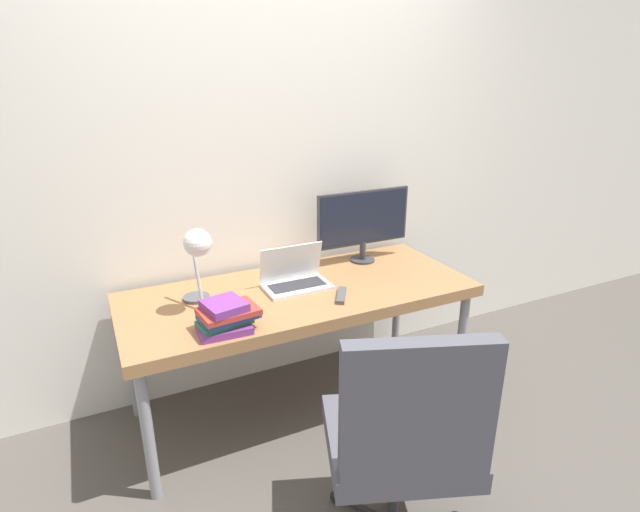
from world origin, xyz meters
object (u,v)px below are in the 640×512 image
monitor (363,220)px  desk_lamp (197,251)px  office_chair (405,433)px  book_stack (226,317)px  laptop (295,278)px

monitor → desk_lamp: 1.04m
office_chair → desk_lamp: bearing=116.7°
monitor → desk_lamp: size_ratio=1.44×
monitor → office_chair: monitor is taller
monitor → office_chair: bearing=-113.4°
monitor → book_stack: size_ratio=2.13×
office_chair → book_stack: 0.88m
desk_lamp → office_chair: desk_lamp is taller
desk_lamp → office_chair: size_ratio=0.41×
desk_lamp → laptop: bearing=7.1°
desk_lamp → book_stack: 0.34m
monitor → desk_lamp: bearing=-166.6°
monitor → book_stack: bearing=-153.3°
laptop → office_chair: size_ratio=0.34×
monitor → office_chair: size_ratio=0.59×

